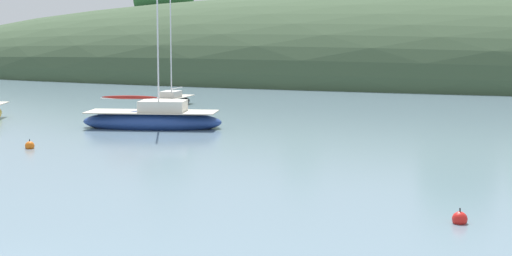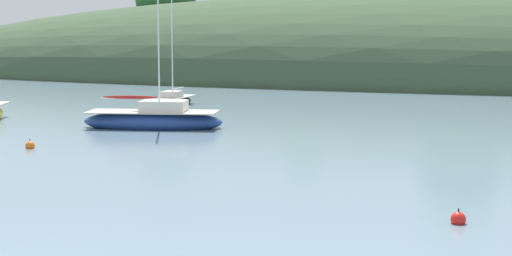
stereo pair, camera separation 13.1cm
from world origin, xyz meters
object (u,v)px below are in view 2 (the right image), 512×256
object	(u,v)px
mooring_buoy_channel	(458,219)
sailboat_blue_center	(174,101)
sailboat_orange_cutter	(154,120)
mooring_buoy_inner	(30,146)

from	to	relation	value
mooring_buoy_channel	sailboat_blue_center	bearing A→B (deg)	129.23
sailboat_orange_cutter	sailboat_blue_center	bearing A→B (deg)	112.23
mooring_buoy_channel	sailboat_orange_cutter	bearing A→B (deg)	138.24
sailboat_orange_cutter	mooring_buoy_channel	size ratio (longest dim) A/B	20.65
sailboat_orange_cutter	mooring_buoy_channel	world-z (taller)	sailboat_orange_cutter
sailboat_blue_center	mooring_buoy_channel	world-z (taller)	sailboat_blue_center
sailboat_blue_center	mooring_buoy_channel	xyz separation A→B (m)	(24.07, -29.48, -0.22)
sailboat_blue_center	mooring_buoy_channel	bearing A→B (deg)	-50.77
mooring_buoy_channel	mooring_buoy_inner	world-z (taller)	same
sailboat_orange_cutter	mooring_buoy_inner	bearing A→B (deg)	-99.81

